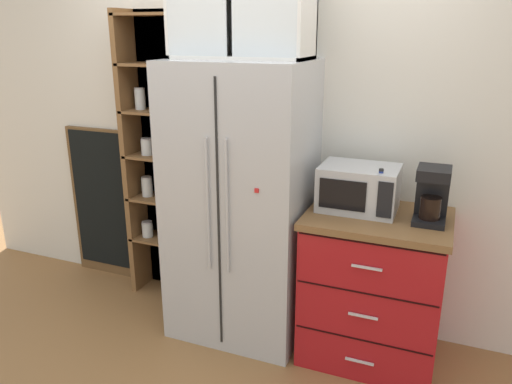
# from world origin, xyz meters

# --- Properties ---
(ground_plane) EXTENTS (10.72, 10.72, 0.00)m
(ground_plane) POSITION_xyz_m (0.00, 0.00, 0.00)
(ground_plane) COLOR olive
(wall_back_cream) EXTENTS (5.02, 0.10, 2.55)m
(wall_back_cream) POSITION_xyz_m (0.00, 0.40, 1.27)
(wall_back_cream) COLOR silver
(wall_back_cream) RESTS_ON ground
(refrigerator) EXTENTS (0.84, 0.66, 1.75)m
(refrigerator) POSITION_xyz_m (0.00, 0.03, 0.87)
(refrigerator) COLOR #B7BABF
(refrigerator) RESTS_ON ground
(pantry_shelf_column) EXTENTS (0.55, 0.26, 2.04)m
(pantry_shelf_column) POSITION_xyz_m (-0.72, 0.30, 1.03)
(pantry_shelf_column) COLOR brown
(pantry_shelf_column) RESTS_ON ground
(counter_cabinet) EXTENTS (0.80, 0.63, 0.91)m
(counter_cabinet) POSITION_xyz_m (0.84, 0.05, 0.46)
(counter_cabinet) COLOR #A8161C
(counter_cabinet) RESTS_ON ground
(microwave) EXTENTS (0.44, 0.33, 0.26)m
(microwave) POSITION_xyz_m (0.71, 0.10, 1.04)
(microwave) COLOR #B7BABF
(microwave) RESTS_ON counter_cabinet
(coffee_maker) EXTENTS (0.17, 0.20, 0.31)m
(coffee_maker) POSITION_xyz_m (1.11, 0.06, 1.07)
(coffee_maker) COLOR black
(coffee_maker) RESTS_ON counter_cabinet
(mug_cream) EXTENTS (0.12, 0.08, 0.10)m
(mug_cream) POSITION_xyz_m (0.85, 0.02, 0.96)
(mug_cream) COLOR silver
(mug_cream) RESTS_ON counter_cabinet
(mug_sage) EXTENTS (0.12, 0.08, 0.10)m
(mug_sage) POSITION_xyz_m (0.85, 0.12, 0.96)
(mug_sage) COLOR #8CA37F
(mug_sage) RESTS_ON counter_cabinet
(bottle_cobalt) EXTENTS (0.06, 0.06, 0.28)m
(bottle_cobalt) POSITION_xyz_m (0.84, 0.00, 1.04)
(bottle_cobalt) COLOR navy
(bottle_cobalt) RESTS_ON counter_cabinet
(chalkboard_menu) EXTENTS (0.60, 0.04, 1.20)m
(chalkboard_menu) POSITION_xyz_m (-1.31, 0.33, 0.60)
(chalkboard_menu) COLOR brown
(chalkboard_menu) RESTS_ON ground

